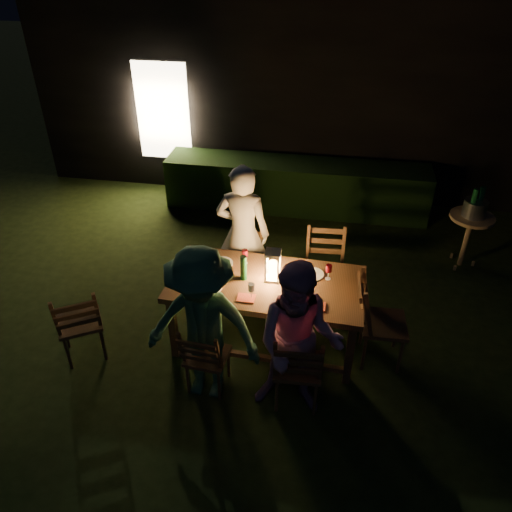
% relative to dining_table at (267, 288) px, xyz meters
% --- Properties ---
extents(garden_envelope, '(40.00, 40.00, 3.20)m').
position_rel_dining_table_xyz_m(garden_envelope, '(0.47, 5.63, 0.82)').
color(garden_envelope, black).
rests_on(garden_envelope, ground).
extents(dining_table, '(2.07, 1.08, 0.85)m').
position_rel_dining_table_xyz_m(dining_table, '(0.00, 0.00, 0.00)').
color(dining_table, '#4D3319').
rests_on(dining_table, ground).
extents(chair_near_left, '(0.43, 0.46, 0.90)m').
position_rel_dining_table_xyz_m(chair_near_left, '(-0.48, -0.75, -0.49)').
color(chair_near_left, '#4D3319').
rests_on(chair_near_left, ground).
extents(chair_near_right, '(0.47, 0.51, 1.01)m').
position_rel_dining_table_xyz_m(chair_near_right, '(0.42, -0.79, -0.46)').
color(chair_near_right, '#4D3319').
rests_on(chair_near_right, ground).
extents(chair_far_left, '(0.45, 0.47, 0.91)m').
position_rel_dining_table_xyz_m(chair_far_left, '(-0.42, 0.78, -0.49)').
color(chair_far_left, '#4D3319').
rests_on(chair_far_left, ground).
extents(chair_far_right, '(0.49, 0.53, 1.04)m').
position_rel_dining_table_xyz_m(chair_far_right, '(0.58, 0.75, -0.45)').
color(chair_far_right, '#4D3319').
rests_on(chair_far_right, ground).
extents(chair_end, '(0.54, 0.50, 1.08)m').
position_rel_dining_table_xyz_m(chair_end, '(1.23, -0.05, -0.44)').
color(chair_end, '#4D3319').
rests_on(chair_end, ground).
extents(chair_spare, '(0.62, 0.64, 0.99)m').
position_rel_dining_table_xyz_m(chair_spare, '(-1.91, -0.55, -0.46)').
color(chair_spare, '#4D3319').
rests_on(chair_spare, ground).
extents(person_house_side, '(0.66, 0.45, 1.77)m').
position_rel_dining_table_xyz_m(person_house_side, '(-0.42, 0.84, 0.12)').
color(person_house_side, beige).
rests_on(person_house_side, ground).
extents(person_opp_right, '(0.83, 0.66, 1.66)m').
position_rel_dining_table_xyz_m(person_opp_right, '(0.42, -0.84, 0.07)').
color(person_opp_right, '#B1799A').
rests_on(person_opp_right, ground).
extents(person_opp_left, '(1.12, 0.67, 1.70)m').
position_rel_dining_table_xyz_m(person_opp_left, '(-0.48, -0.80, 0.09)').
color(person_opp_left, '#316341').
rests_on(person_opp_left, ground).
extents(lantern, '(0.16, 0.16, 0.35)m').
position_rel_dining_table_xyz_m(lantern, '(0.05, 0.05, 0.24)').
color(lantern, white).
rests_on(lantern, dining_table).
extents(plate_far_left, '(0.25, 0.25, 0.01)m').
position_rel_dining_table_xyz_m(plate_far_left, '(-0.54, 0.24, 0.09)').
color(plate_far_left, white).
rests_on(plate_far_left, dining_table).
extents(plate_near_left, '(0.25, 0.25, 0.01)m').
position_rel_dining_table_xyz_m(plate_near_left, '(-0.56, -0.20, 0.09)').
color(plate_near_left, white).
rests_on(plate_near_left, dining_table).
extents(plate_far_right, '(0.25, 0.25, 0.01)m').
position_rel_dining_table_xyz_m(plate_far_right, '(0.46, 0.20, 0.09)').
color(plate_far_right, white).
rests_on(plate_far_right, dining_table).
extents(plate_near_right, '(0.25, 0.25, 0.01)m').
position_rel_dining_table_xyz_m(plate_near_right, '(0.44, -0.24, 0.09)').
color(plate_near_right, white).
rests_on(plate_near_right, dining_table).
extents(wineglass_a, '(0.06, 0.06, 0.18)m').
position_rel_dining_table_xyz_m(wineglass_a, '(-0.29, 0.29, 0.17)').
color(wineglass_a, '#59070F').
rests_on(wineglass_a, dining_table).
extents(wineglass_b, '(0.06, 0.06, 0.18)m').
position_rel_dining_table_xyz_m(wineglass_b, '(-0.72, -0.09, 0.17)').
color(wineglass_b, '#59070F').
rests_on(wineglass_b, dining_table).
extents(wineglass_c, '(0.06, 0.06, 0.18)m').
position_rel_dining_table_xyz_m(wineglass_c, '(0.29, -0.29, 0.17)').
color(wineglass_c, '#59070F').
rests_on(wineglass_c, dining_table).
extents(wineglass_d, '(0.06, 0.06, 0.18)m').
position_rel_dining_table_xyz_m(wineglass_d, '(0.63, 0.16, 0.17)').
color(wineglass_d, '#59070F').
rests_on(wineglass_d, dining_table).
extents(wineglass_e, '(0.06, 0.06, 0.18)m').
position_rel_dining_table_xyz_m(wineglass_e, '(-0.11, -0.30, 0.17)').
color(wineglass_e, silver).
rests_on(wineglass_e, dining_table).
extents(bottle_table, '(0.07, 0.07, 0.28)m').
position_rel_dining_table_xyz_m(bottle_table, '(-0.25, 0.01, 0.22)').
color(bottle_table, '#0F471E').
rests_on(bottle_table, dining_table).
extents(napkin_left, '(0.18, 0.14, 0.01)m').
position_rel_dining_table_xyz_m(napkin_left, '(-0.16, -0.31, 0.09)').
color(napkin_left, red).
rests_on(napkin_left, dining_table).
extents(napkin_right, '(0.18, 0.14, 0.01)m').
position_rel_dining_table_xyz_m(napkin_right, '(0.54, -0.32, 0.09)').
color(napkin_right, red).
rests_on(napkin_right, dining_table).
extents(phone, '(0.14, 0.07, 0.01)m').
position_rel_dining_table_xyz_m(phone, '(-0.63, -0.28, 0.09)').
color(phone, black).
rests_on(phone, dining_table).
extents(side_table, '(0.57, 0.57, 0.77)m').
position_rel_dining_table_xyz_m(side_table, '(2.43, 1.97, -0.08)').
color(side_table, brown).
rests_on(side_table, ground).
extents(ice_bucket, '(0.30, 0.30, 0.22)m').
position_rel_dining_table_xyz_m(ice_bucket, '(2.43, 1.97, 0.12)').
color(ice_bucket, '#A5A8AD').
rests_on(ice_bucket, side_table).
extents(bottle_bucket_a, '(0.07, 0.07, 0.32)m').
position_rel_dining_table_xyz_m(bottle_bucket_a, '(2.38, 1.93, 0.17)').
color(bottle_bucket_a, '#0F471E').
rests_on(bottle_bucket_a, side_table).
extents(bottle_bucket_b, '(0.07, 0.07, 0.32)m').
position_rel_dining_table_xyz_m(bottle_bucket_b, '(2.48, 2.01, 0.17)').
color(bottle_bucket_b, '#0F471E').
rests_on(bottle_bucket_b, side_table).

